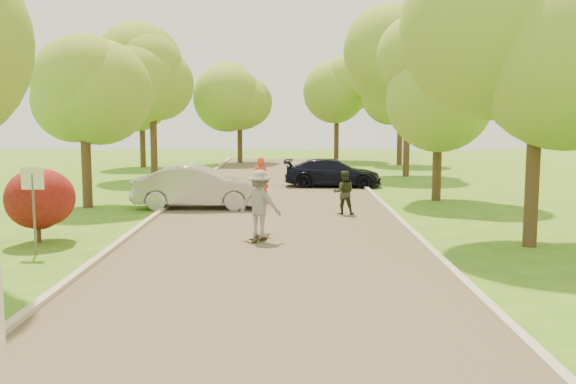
{
  "coord_description": "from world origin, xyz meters",
  "views": [
    {
      "loc": [
        0.46,
        -11.56,
        3.47
      ],
      "look_at": [
        0.45,
        6.15,
        1.3
      ],
      "focal_mm": 40.0,
      "sensor_mm": 36.0,
      "label": 1
    }
  ],
  "objects_px": {
    "silver_sedan": "(199,187)",
    "skateboarder": "(260,203)",
    "person_olive": "(344,193)",
    "dark_sedan": "(333,173)",
    "longboard": "(260,237)",
    "street_sign": "(33,192)",
    "person_striped": "(261,179)"
  },
  "relations": [
    {
      "from": "person_striped",
      "to": "silver_sedan",
      "type": "bearing_deg",
      "value": 46.13
    },
    {
      "from": "silver_sedan",
      "to": "dark_sedan",
      "type": "relative_size",
      "value": 1.04
    },
    {
      "from": "dark_sedan",
      "to": "longboard",
      "type": "bearing_deg",
      "value": 172.45
    },
    {
      "from": "silver_sedan",
      "to": "person_striped",
      "type": "xyz_separation_m",
      "value": [
        2.19,
        1.77,
        0.1
      ]
    },
    {
      "from": "skateboarder",
      "to": "person_olive",
      "type": "height_order",
      "value": "skateboarder"
    },
    {
      "from": "person_olive",
      "to": "street_sign",
      "type": "bearing_deg",
      "value": 40.23
    },
    {
      "from": "longboard",
      "to": "silver_sedan",
      "type": "bearing_deg",
      "value": -47.59
    },
    {
      "from": "longboard",
      "to": "dark_sedan",
      "type": "bearing_deg",
      "value": -82.36
    },
    {
      "from": "silver_sedan",
      "to": "longboard",
      "type": "height_order",
      "value": "silver_sedan"
    },
    {
      "from": "skateboarder",
      "to": "person_striped",
      "type": "relative_size",
      "value": 1.03
    },
    {
      "from": "silver_sedan",
      "to": "skateboarder",
      "type": "bearing_deg",
      "value": -157.37
    },
    {
      "from": "silver_sedan",
      "to": "person_olive",
      "type": "relative_size",
      "value": 3.11
    },
    {
      "from": "dark_sedan",
      "to": "longboard",
      "type": "height_order",
      "value": "dark_sedan"
    },
    {
      "from": "dark_sedan",
      "to": "person_striped",
      "type": "relative_size",
      "value": 2.59
    },
    {
      "from": "silver_sedan",
      "to": "person_striped",
      "type": "bearing_deg",
      "value": -50.83
    },
    {
      "from": "longboard",
      "to": "skateboarder",
      "type": "relative_size",
      "value": 0.53
    },
    {
      "from": "skateboarder",
      "to": "person_olive",
      "type": "relative_size",
      "value": 1.2
    },
    {
      "from": "skateboarder",
      "to": "person_olive",
      "type": "bearing_deg",
      "value": -100.09
    },
    {
      "from": "dark_sedan",
      "to": "person_olive",
      "type": "height_order",
      "value": "person_olive"
    },
    {
      "from": "street_sign",
      "to": "skateboarder",
      "type": "relative_size",
      "value": 1.18
    },
    {
      "from": "street_sign",
      "to": "person_striped",
      "type": "bearing_deg",
      "value": 61.77
    },
    {
      "from": "person_olive",
      "to": "person_striped",
      "type": "bearing_deg",
      "value": -44.96
    },
    {
      "from": "skateboarder",
      "to": "person_olive",
      "type": "xyz_separation_m",
      "value": [
        2.69,
        4.62,
        -0.27
      ]
    },
    {
      "from": "street_sign",
      "to": "silver_sedan",
      "type": "bearing_deg",
      "value": 69.28
    },
    {
      "from": "silver_sedan",
      "to": "skateboarder",
      "type": "distance_m",
      "value": 6.62
    },
    {
      "from": "longboard",
      "to": "skateboarder",
      "type": "bearing_deg",
      "value": -62.81
    },
    {
      "from": "silver_sedan",
      "to": "skateboarder",
      "type": "height_order",
      "value": "skateboarder"
    },
    {
      "from": "longboard",
      "to": "person_olive",
      "type": "bearing_deg",
      "value": -100.09
    },
    {
      "from": "street_sign",
      "to": "longboard",
      "type": "distance_m",
      "value": 5.93
    },
    {
      "from": "silver_sedan",
      "to": "longboard",
      "type": "xyz_separation_m",
      "value": [
        2.51,
        -6.12,
        -0.68
      ]
    },
    {
      "from": "dark_sedan",
      "to": "person_striped",
      "type": "distance_m",
      "value": 6.15
    },
    {
      "from": "street_sign",
      "to": "person_striped",
      "type": "height_order",
      "value": "street_sign"
    }
  ]
}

